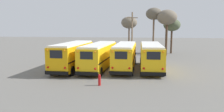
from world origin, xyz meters
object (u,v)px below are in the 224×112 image
at_px(bare_tree_3, 129,23).
at_px(bare_tree_0, 154,14).
at_px(school_bus_1, 99,55).
at_px(school_bus_2, 125,55).
at_px(school_bus_0, 73,55).
at_px(bare_tree_2, 167,18).
at_px(utility_pole, 132,34).
at_px(fire_hydrant, 99,80).
at_px(bare_tree_1, 172,25).
at_px(school_bus_3, 151,56).

bearing_deg(bare_tree_3, bare_tree_0, -35.84).
height_order(school_bus_1, school_bus_2, school_bus_1).
xyz_separation_m(school_bus_0, bare_tree_0, (10.53, 16.14, 5.70)).
bearing_deg(bare_tree_2, bare_tree_0, 150.80).
relative_size(utility_pole, fire_hydrant, 7.38).
bearing_deg(school_bus_0, bare_tree_3, 73.71).
distance_m(bare_tree_1, fire_hydrant, 27.52).
height_order(school_bus_3, bare_tree_0, bare_tree_0).
bearing_deg(bare_tree_2, fire_hydrant, -110.33).
bearing_deg(school_bus_0, bare_tree_0, 56.87).
distance_m(school_bus_3, bare_tree_0, 16.10).
relative_size(school_bus_1, bare_tree_2, 1.31).
distance_m(bare_tree_1, bare_tree_2, 3.98).
relative_size(school_bus_2, bare_tree_2, 1.23).
relative_size(school_bus_2, bare_tree_0, 1.16).
bearing_deg(bare_tree_3, school_bus_3, -78.28).
height_order(school_bus_0, utility_pole, utility_pole).
xyz_separation_m(bare_tree_3, fire_hydrant, (-1.02, -26.58, -5.51)).
bearing_deg(utility_pole, school_bus_3, -74.14).
distance_m(school_bus_3, bare_tree_1, 18.24).
bearing_deg(bare_tree_1, school_bus_0, -127.62).
bearing_deg(school_bus_3, school_bus_0, -173.20).
xyz_separation_m(school_bus_0, bare_tree_3, (5.73, 19.61, 4.24)).
bearing_deg(bare_tree_0, bare_tree_1, 31.66).
xyz_separation_m(school_bus_1, fire_hydrant, (1.52, -7.66, -1.20)).
bearing_deg(fire_hydrant, bare_tree_0, 75.85).
distance_m(school_bus_0, school_bus_2, 6.47).
bearing_deg(bare_tree_2, school_bus_0, -130.72).
distance_m(utility_pole, bare_tree_1, 10.55).
distance_m(utility_pole, bare_tree_0, 7.26).
bearing_deg(school_bus_1, school_bus_3, 4.07).
relative_size(school_bus_0, school_bus_1, 0.92).
relative_size(school_bus_3, bare_tree_0, 1.15).
height_order(bare_tree_0, bare_tree_1, bare_tree_0).
bearing_deg(bare_tree_0, school_bus_0, -123.13).
relative_size(bare_tree_0, bare_tree_2, 1.06).
relative_size(school_bus_0, bare_tree_1, 1.46).
xyz_separation_m(bare_tree_2, fire_hydrant, (-8.09, -21.85, -6.29)).
bearing_deg(school_bus_1, bare_tree_0, 64.57).
xyz_separation_m(school_bus_1, bare_tree_1, (10.98, 17.69, 3.80)).
relative_size(school_bus_2, bare_tree_1, 1.49).
relative_size(school_bus_0, school_bus_3, 0.99).
bearing_deg(bare_tree_2, school_bus_3, -103.27).
relative_size(bare_tree_0, fire_hydrant, 8.47).
bearing_deg(school_bus_2, utility_pole, 87.78).
xyz_separation_m(bare_tree_1, bare_tree_3, (-8.43, 1.23, 0.51)).
bearing_deg(fire_hydrant, school_bus_0, 124.01).
relative_size(bare_tree_1, bare_tree_2, 0.82).
bearing_deg(bare_tree_0, school_bus_3, -93.71).
relative_size(school_bus_3, bare_tree_3, 1.37).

